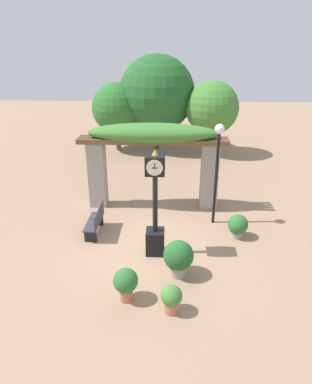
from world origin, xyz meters
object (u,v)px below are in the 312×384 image
object	(u,v)px
potted_plant_far_right	(126,282)
potted_plant_near_left	(178,257)
pedestal_clock	(155,209)
potted_plant_far_left	(238,225)
park_bench	(96,222)
lamp_post	(218,155)
potted_plant_near_right	(172,298)

from	to	relation	value
potted_plant_far_right	potted_plant_near_left	bearing A→B (deg)	39.40
pedestal_clock	potted_plant_far_right	size ratio (longest dim) A/B	3.69
potted_plant_far_left	park_bench	size ratio (longest dim) A/B	0.57
pedestal_clock	lamp_post	distance (m)	2.95
pedestal_clock	potted_plant_far_right	distance (m)	2.36
potted_plant_far_right	lamp_post	xyz separation A→B (m)	(2.52, 4.09, 1.94)
potted_plant_far_left	potted_plant_far_right	size ratio (longest dim) A/B	0.90
potted_plant_near_right	lamp_post	bearing A→B (deg)	72.27
potted_plant_near_left	lamp_post	world-z (taller)	lamp_post
potted_plant_near_left	park_bench	size ratio (longest dim) A/B	0.74
potted_plant_near_right	lamp_post	xyz separation A→B (m)	(1.42, 4.45, 2.05)
park_bench	potted_plant_far_right	bearing A→B (deg)	23.93
potted_plant_far_left	lamp_post	world-z (taller)	lamp_post
potted_plant_near_left	park_bench	bearing A→B (deg)	141.69
potted_plant_far_left	potted_plant_far_right	distance (m)	4.45
potted_plant_near_right	lamp_post	world-z (taller)	lamp_post
potted_plant_far_right	park_bench	world-z (taller)	park_bench
potted_plant_near_left	potted_plant_far_right	xyz separation A→B (m)	(-1.27, -1.04, -0.05)
potted_plant_near_left	potted_plant_near_right	bearing A→B (deg)	-96.94
potted_plant_far_right	lamp_post	world-z (taller)	lamp_post
pedestal_clock	potted_plant_near_right	bearing A→B (deg)	-78.52
potted_plant_near_left	potted_plant_near_right	size ratio (longest dim) A/B	1.43
pedestal_clock	potted_plant_near_right	size ratio (longest dim) A/B	4.49
potted_plant_near_left	potted_plant_near_right	world-z (taller)	potted_plant_near_left
potted_plant_far_right	park_bench	xyz separation A→B (m)	(-1.40, 3.15, -0.08)
park_bench	lamp_post	size ratio (longest dim) A/B	0.40
potted_plant_far_left	potted_plant_near_left	bearing A→B (deg)	-132.75
potted_plant_far_left	pedestal_clock	bearing A→B (deg)	-158.39
park_bench	potted_plant_near_right	bearing A→B (deg)	35.41
pedestal_clock	potted_plant_far_right	xyz separation A→B (m)	(-0.60, -2.09, -0.92)
potted_plant_far_left	potted_plant_far_right	bearing A→B (deg)	-135.63
potted_plant_near_left	potted_plant_far_left	size ratio (longest dim) A/B	1.31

